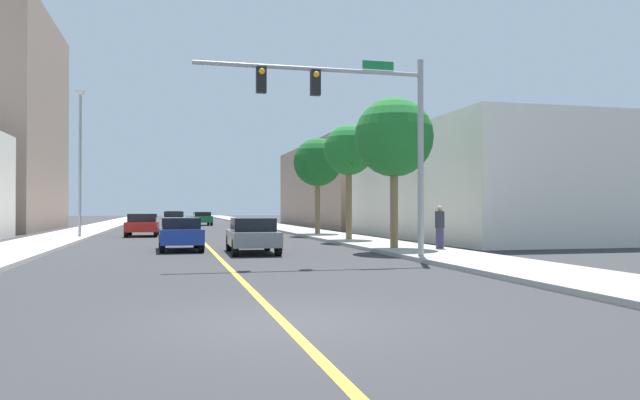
# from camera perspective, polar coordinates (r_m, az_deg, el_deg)

# --- Properties ---
(ground) EXTENTS (192.00, 192.00, 0.00)m
(ground) POSITION_cam_1_polar(r_m,az_deg,el_deg) (51.49, -12.00, -2.73)
(ground) COLOR #2D2D30
(sidewalk_left) EXTENTS (3.31, 168.00, 0.15)m
(sidewalk_left) POSITION_cam_1_polar(r_m,az_deg,el_deg) (51.82, -20.75, -2.60)
(sidewalk_left) COLOR beige
(sidewalk_left) RESTS_ON ground
(sidewalk_right) EXTENTS (3.31, 168.00, 0.15)m
(sidewalk_right) POSITION_cam_1_polar(r_m,az_deg,el_deg) (52.35, -3.35, -2.63)
(sidewalk_right) COLOR #9E9B93
(sidewalk_right) RESTS_ON ground
(lane_marking_center) EXTENTS (0.16, 144.00, 0.01)m
(lane_marking_center) POSITION_cam_1_polar(r_m,az_deg,el_deg) (51.49, -12.00, -2.72)
(lane_marking_center) COLOR yellow
(lane_marking_center) RESTS_ON ground
(building_right_near) EXTENTS (14.93, 19.54, 6.27)m
(building_right_near) POSITION_cam_1_polar(r_m,az_deg,el_deg) (38.58, 17.66, 1.28)
(building_right_near) COLOR silver
(building_right_near) RESTS_ON ground
(building_right_far) EXTENTS (12.45, 26.11, 7.95)m
(building_right_far) POSITION_cam_1_polar(r_m,az_deg,el_deg) (60.80, 4.26, 1.31)
(building_right_far) COLOR gray
(building_right_far) RESTS_ON ground
(traffic_signal_mast) EXTENTS (7.77, 0.36, 6.72)m
(traffic_signal_mast) POSITION_cam_1_polar(r_m,az_deg,el_deg) (20.55, 3.72, 8.04)
(traffic_signal_mast) COLOR gray
(traffic_signal_mast) RESTS_ON sidewalk_right
(street_lamp) EXTENTS (0.56, 0.28, 8.38)m
(street_lamp) POSITION_cam_1_polar(r_m,az_deg,el_deg) (37.65, -21.55, 3.84)
(street_lamp) COLOR gray
(street_lamp) RESTS_ON sidewalk_left
(palm_near) EXTENTS (3.27, 3.27, 6.20)m
(palm_near) POSITION_cam_1_polar(r_m,az_deg,el_deg) (25.48, 6.95, 5.77)
(palm_near) COLOR brown
(palm_near) RESTS_ON sidewalk_right
(palm_mid) EXTENTS (2.67, 2.67, 6.05)m
(palm_mid) POSITION_cam_1_polar(r_m,az_deg,el_deg) (32.44, 2.71, 4.57)
(palm_mid) COLOR brown
(palm_mid) RESTS_ON sidewalk_right
(palm_far) EXTENTS (3.13, 3.13, 6.17)m
(palm_far) POSITION_cam_1_polar(r_m,az_deg,el_deg) (39.47, -0.23, 3.50)
(palm_far) COLOR brown
(palm_far) RESTS_ON sidewalk_right
(car_green) EXTENTS (2.05, 4.18, 1.39)m
(car_green) POSITION_cam_1_polar(r_m,az_deg,el_deg) (64.08, -11.01, -1.68)
(car_green) COLOR #196638
(car_green) RESTS_ON ground
(car_gray) EXTENTS (1.91, 4.22, 1.39)m
(car_gray) POSITION_cam_1_polar(r_m,az_deg,el_deg) (24.13, -6.35, -3.25)
(car_gray) COLOR slate
(car_gray) RESTS_ON ground
(car_blue) EXTENTS (1.82, 3.99, 1.38)m
(car_blue) POSITION_cam_1_polar(r_m,az_deg,el_deg) (26.21, -12.93, -3.04)
(car_blue) COLOR #1E389E
(car_blue) RESTS_ON ground
(car_silver) EXTENTS (2.03, 4.65, 1.49)m
(car_silver) POSITION_cam_1_polar(r_m,az_deg,el_deg) (54.90, -13.50, -1.80)
(car_silver) COLOR #BCBCC1
(car_silver) RESTS_ON ground
(car_red) EXTENTS (2.02, 3.97, 1.42)m
(car_red) POSITION_cam_1_polar(r_m,az_deg,el_deg) (40.05, -16.29, -2.23)
(car_red) COLOR red
(car_red) RESTS_ON ground
(car_yellow) EXTENTS (1.91, 4.66, 1.48)m
(car_yellow) POSITION_cam_1_polar(r_m,az_deg,el_deg) (63.47, -13.54, -1.67)
(car_yellow) COLOR gold
(car_yellow) RESTS_ON ground
(pedestrian) EXTENTS (0.38, 0.38, 1.73)m
(pedestrian) POSITION_cam_1_polar(r_m,az_deg,el_deg) (25.10, 11.15, -2.49)
(pedestrian) COLOR #3F3859
(pedestrian) RESTS_ON sidewalk_right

